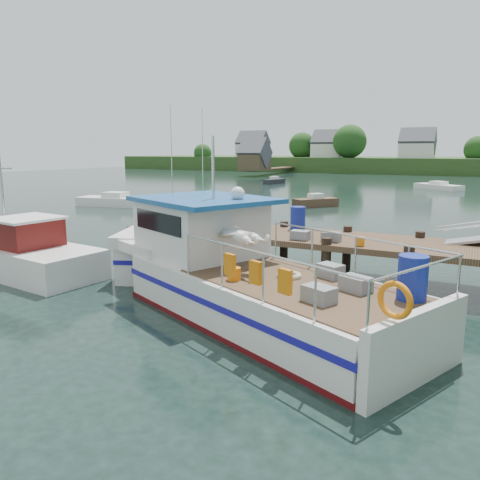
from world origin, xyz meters
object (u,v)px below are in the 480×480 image
at_px(moored_a, 116,201).
at_px(moored_e, 274,181).
at_px(work_boat, 15,253).
at_px(moored_rowboat, 316,202).
at_px(lobster_boat, 231,272).
at_px(moored_d, 438,187).

distance_m(moored_a, moored_e, 28.69).
relative_size(work_boat, moored_rowboat, 2.30).
bearing_deg(moored_e, lobster_boat, -67.17).
relative_size(work_boat, moored_e, 2.23).
relative_size(moored_rowboat, moored_d, 0.65).
relative_size(lobster_boat, moored_d, 2.05).
xyz_separation_m(lobster_boat, moored_d, (1.60, 45.54, -0.67)).
xyz_separation_m(lobster_boat, work_boat, (-8.90, -0.05, -0.34)).
relative_size(moored_a, moored_e, 1.72).
distance_m(work_boat, moored_e, 46.75).
bearing_deg(moored_e, moored_a, -91.48).
height_order(moored_a, moored_d, moored_a).
height_order(lobster_boat, moored_e, lobster_boat).
distance_m(moored_rowboat, moored_a, 15.66).
bearing_deg(lobster_boat, moored_rowboat, 126.62).
bearing_deg(moored_rowboat, moored_d, 49.65).
bearing_deg(moored_rowboat, work_boat, -120.54).
bearing_deg(work_boat, moored_e, 108.34).
relative_size(work_boat, moored_d, 1.49).
height_order(work_boat, moored_d, work_boat).
bearing_deg(lobster_boat, moored_e, 135.59).
bearing_deg(moored_rowboat, lobster_boat, -99.45).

